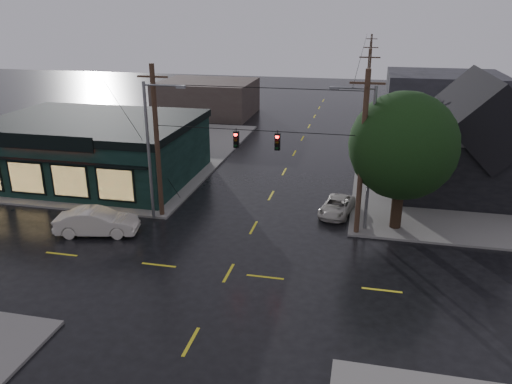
% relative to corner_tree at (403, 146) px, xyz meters
% --- Properties ---
extents(ground_plane, '(160.00, 160.00, 0.00)m').
position_rel_corner_tree_xyz_m(ground_plane, '(-8.90, -7.80, -5.49)').
color(ground_plane, black).
extents(sidewalk_nw, '(28.00, 28.00, 0.15)m').
position_rel_corner_tree_xyz_m(sidewalk_nw, '(-28.90, 12.20, -5.41)').
color(sidewalk_nw, slate).
rests_on(sidewalk_nw, ground).
extents(pizza_shop, '(16.30, 12.34, 4.90)m').
position_rel_corner_tree_xyz_m(pizza_shop, '(-23.90, 5.15, -2.93)').
color(pizza_shop, black).
rests_on(pizza_shop, ground).
extents(ne_building, '(12.60, 11.60, 8.75)m').
position_rel_corner_tree_xyz_m(ne_building, '(6.10, 9.20, -1.02)').
color(ne_building, black).
rests_on(ne_building, ground).
extents(corner_tree, '(6.60, 6.60, 8.66)m').
position_rel_corner_tree_xyz_m(corner_tree, '(0.00, 0.00, 0.00)').
color(corner_tree, black).
rests_on(corner_tree, ground).
extents(utility_pole_nw, '(2.00, 0.32, 10.15)m').
position_rel_corner_tree_xyz_m(utility_pole_nw, '(-15.40, -1.30, -5.49)').
color(utility_pole_nw, '#361F18').
rests_on(utility_pole_nw, ground).
extents(utility_pole_ne, '(2.00, 0.32, 10.15)m').
position_rel_corner_tree_xyz_m(utility_pole_ne, '(-2.40, -1.30, -5.49)').
color(utility_pole_ne, '#361F18').
rests_on(utility_pole_ne, ground).
extents(utility_pole_far_a, '(2.00, 0.32, 9.65)m').
position_rel_corner_tree_xyz_m(utility_pole_far_a, '(-2.40, 20.20, -5.49)').
color(utility_pole_far_a, '#361F18').
rests_on(utility_pole_far_a, ground).
extents(utility_pole_far_b, '(2.00, 0.32, 9.15)m').
position_rel_corner_tree_xyz_m(utility_pole_far_b, '(-2.40, 40.20, -5.49)').
color(utility_pole_far_b, '#361F18').
rests_on(utility_pole_far_b, ground).
extents(utility_pole_far_c, '(2.00, 0.32, 9.15)m').
position_rel_corner_tree_xyz_m(utility_pole_far_c, '(-2.40, 60.20, -5.49)').
color(utility_pole_far_c, '#361F18').
rests_on(utility_pole_far_c, ground).
extents(span_signal_assembly, '(13.00, 0.48, 1.23)m').
position_rel_corner_tree_xyz_m(span_signal_assembly, '(-8.80, -1.30, 0.21)').
color(span_signal_assembly, black).
rests_on(span_signal_assembly, ground).
extents(streetlight_nw, '(5.40, 0.30, 9.15)m').
position_rel_corner_tree_xyz_m(streetlight_nw, '(-15.70, -2.00, -5.49)').
color(streetlight_nw, slate).
rests_on(streetlight_nw, ground).
extents(streetlight_ne, '(5.40, 0.30, 9.15)m').
position_rel_corner_tree_xyz_m(streetlight_ne, '(-1.90, -0.60, -5.49)').
color(streetlight_ne, slate).
rests_on(streetlight_ne, ground).
extents(bg_building_west, '(12.00, 10.00, 4.40)m').
position_rel_corner_tree_xyz_m(bg_building_west, '(-22.90, 32.20, -3.29)').
color(bg_building_west, '#3E312D').
rests_on(bg_building_west, ground).
extents(bg_building_east, '(14.00, 12.00, 5.60)m').
position_rel_corner_tree_xyz_m(bg_building_east, '(7.10, 37.20, -2.69)').
color(bg_building_east, '#232428').
rests_on(bg_building_east, ground).
extents(sedan_cream, '(5.29, 2.79, 1.66)m').
position_rel_corner_tree_xyz_m(sedan_cream, '(-18.21, -4.85, -4.66)').
color(sedan_cream, beige).
rests_on(sedan_cream, ground).
extents(suv_silver, '(2.56, 4.34, 1.13)m').
position_rel_corner_tree_xyz_m(suv_silver, '(-3.82, 1.66, -4.92)').
color(suv_silver, '#BCB8AD').
rests_on(suv_silver, ground).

